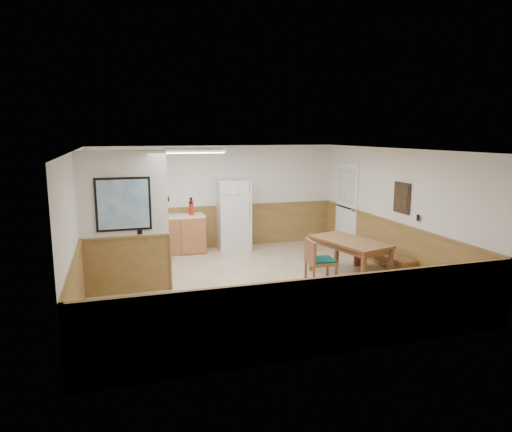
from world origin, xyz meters
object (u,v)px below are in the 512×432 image
object	(u,v)px
refrigerator	(234,215)
fire_extinguisher	(191,207)
dining_bench	(383,258)
soap_bottle	(127,213)
dining_table	(349,245)
dining_chair	(316,258)

from	to	relation	value
refrigerator	fire_extinguisher	world-z (taller)	refrigerator
dining_bench	soap_bottle	xyz separation A→B (m)	(-4.81, 2.90, 0.67)
dining_table	dining_chair	bearing A→B (deg)	178.31
refrigerator	soap_bottle	distance (m)	2.48
dining_chair	soap_bottle	xyz separation A→B (m)	(-3.29, 3.03, 0.52)
soap_bottle	dining_table	bearing A→B (deg)	-35.13
dining_table	dining_chair	xyz separation A→B (m)	(-0.77, -0.17, -0.16)
dining_bench	soap_bottle	distance (m)	5.66
dining_table	dining_chair	size ratio (longest dim) A/B	2.06
dining_chair	soap_bottle	world-z (taller)	soap_bottle
dining_bench	dining_table	bearing A→B (deg)	168.53
dining_table	soap_bottle	world-z (taller)	soap_bottle
dining_chair	fire_extinguisher	world-z (taller)	fire_extinguisher
fire_extinguisher	soap_bottle	size ratio (longest dim) A/B	1.90
refrigerator	dining_chair	size ratio (longest dim) A/B	2.00
dining_bench	soap_bottle	world-z (taller)	soap_bottle
dining_bench	fire_extinguisher	size ratio (longest dim) A/B	3.72
dining_chair	soap_bottle	bearing A→B (deg)	141.34
dining_table	dining_bench	size ratio (longest dim) A/B	1.13
dining_table	soap_bottle	bearing A→B (deg)	130.75
dining_table	dining_bench	xyz separation A→B (m)	(0.75, -0.04, -0.31)
refrigerator	fire_extinguisher	xyz separation A→B (m)	(-1.02, 0.01, 0.23)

